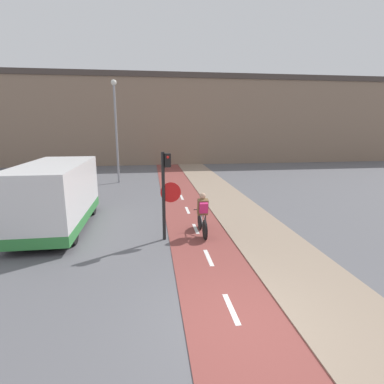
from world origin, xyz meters
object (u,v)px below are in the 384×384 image
(traffic_light_pole, at_px, (166,186))
(van, at_px, (56,197))
(street_lamp_far, at_px, (116,121))
(cyclist_near, at_px, (203,215))

(traffic_light_pole, distance_m, van, 4.35)
(street_lamp_far, relative_size, cyclist_near, 3.82)
(traffic_light_pole, xyz_separation_m, cyclist_near, (1.27, 0.28, -1.12))
(street_lamp_far, bearing_deg, traffic_light_pole, -76.22)
(van, bearing_deg, cyclist_near, -14.82)
(street_lamp_far, height_order, van, street_lamp_far)
(street_lamp_far, xyz_separation_m, cyclist_near, (3.90, -10.46, -3.32))
(traffic_light_pole, xyz_separation_m, street_lamp_far, (-2.63, 10.74, 2.20))
(cyclist_near, bearing_deg, van, 165.18)
(cyclist_near, distance_m, van, 5.43)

